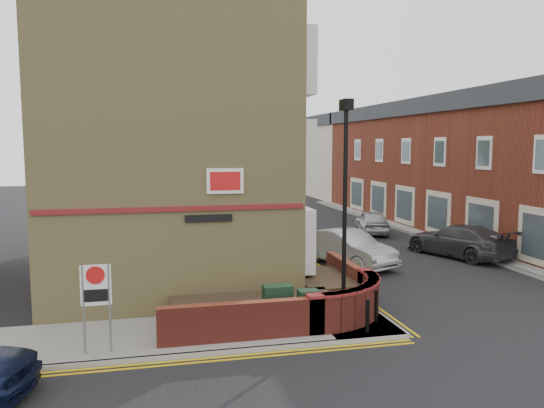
{
  "coord_description": "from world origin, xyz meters",
  "views": [
    {
      "loc": [
        -3.63,
        -12.6,
        5.18
      ],
      "look_at": [
        0.16,
        4.0,
        3.28
      ],
      "focal_mm": 35.0,
      "sensor_mm": 36.0,
      "label": 1
    }
  ],
  "objects_px": {
    "zone_sign": "(96,292)",
    "silver_car_near": "(348,248)",
    "lamppost": "(345,211)",
    "utility_cabinet_large": "(277,306)"
  },
  "relations": [
    {
      "from": "utility_cabinet_large",
      "to": "zone_sign",
      "type": "bearing_deg",
      "value": -170.31
    },
    {
      "from": "utility_cabinet_large",
      "to": "zone_sign",
      "type": "height_order",
      "value": "zone_sign"
    },
    {
      "from": "lamppost",
      "to": "silver_car_near",
      "type": "xyz_separation_m",
      "value": [
        2.98,
        7.4,
        -2.58
      ]
    },
    {
      "from": "utility_cabinet_large",
      "to": "silver_car_near",
      "type": "xyz_separation_m",
      "value": [
        4.88,
        7.3,
        0.04
      ]
    },
    {
      "from": "utility_cabinet_large",
      "to": "silver_car_near",
      "type": "height_order",
      "value": "silver_car_near"
    },
    {
      "from": "zone_sign",
      "to": "silver_car_near",
      "type": "bearing_deg",
      "value": 40.23
    },
    {
      "from": "zone_sign",
      "to": "silver_car_near",
      "type": "height_order",
      "value": "zone_sign"
    },
    {
      "from": "utility_cabinet_large",
      "to": "zone_sign",
      "type": "xyz_separation_m",
      "value": [
        -4.7,
        -0.8,
        0.92
      ]
    },
    {
      "from": "lamppost",
      "to": "silver_car_near",
      "type": "bearing_deg",
      "value": 68.07
    },
    {
      "from": "utility_cabinet_large",
      "to": "lamppost",
      "type": "bearing_deg",
      "value": -3.01
    }
  ]
}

